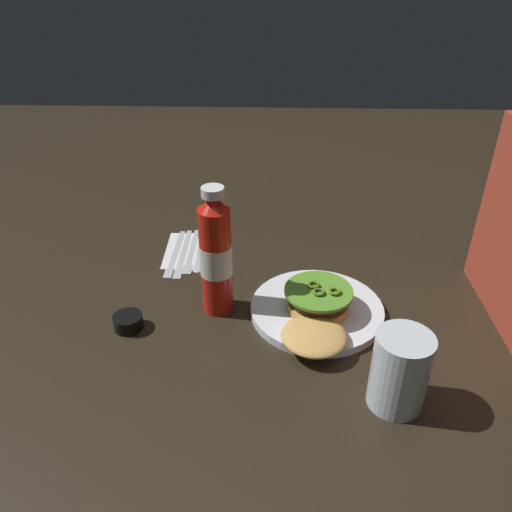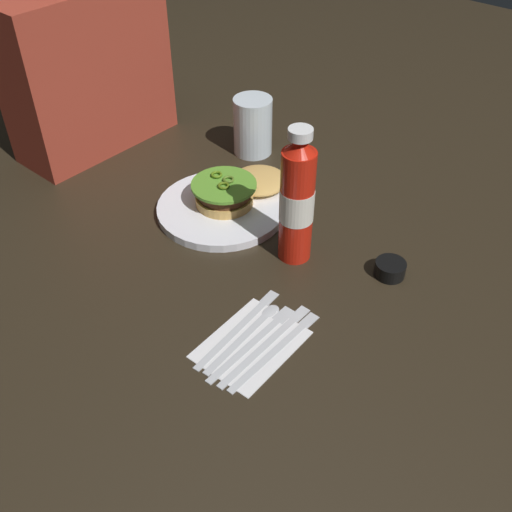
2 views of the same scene
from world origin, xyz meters
TOP-DOWN VIEW (x-y plane):
  - ground_plane at (0.00, 0.00)m, footprint 3.00×3.00m
  - dinner_plate at (-0.05, 0.14)m, footprint 0.26×0.26m
  - burger_sandwich at (-0.01, 0.14)m, footprint 0.21×0.13m
  - ketchup_bottle at (-0.06, -0.05)m, footprint 0.06×0.06m
  - water_glass at (0.17, 0.25)m, footprint 0.09×0.09m
  - condiment_cup at (0.01, -0.21)m, footprint 0.05×0.05m
  - napkin at (-0.27, -0.13)m, footprint 0.17×0.13m
  - table_knife at (-0.25, -0.17)m, footprint 0.21×0.02m
  - butter_knife at (-0.25, -0.15)m, footprint 0.21×0.02m
  - fork_utensil at (-0.26, -0.13)m, footprint 0.20×0.02m
  - spoon_utensil at (-0.25, -0.11)m, footprint 0.18×0.03m
  - steak_knife at (-0.25, -0.09)m, footprint 0.21×0.03m
  - diner_person at (-0.03, 0.55)m, footprint 0.36×0.16m

SIDE VIEW (x-z plane):
  - ground_plane at x=0.00m, z-range 0.00..0.00m
  - napkin at x=-0.27m, z-range 0.00..0.00m
  - table_knife at x=-0.25m, z-range 0.00..0.01m
  - fork_utensil at x=-0.26m, z-range 0.00..0.01m
  - spoon_utensil at x=-0.25m, z-range 0.00..0.01m
  - steak_knife at x=-0.25m, z-range 0.00..0.01m
  - butter_knife at x=-0.25m, z-range 0.00..0.01m
  - dinner_plate at x=-0.05m, z-range 0.00..0.02m
  - condiment_cup at x=0.01m, z-range 0.00..0.03m
  - burger_sandwich at x=-0.01m, z-range 0.01..0.06m
  - water_glass at x=0.17m, z-range 0.00..0.13m
  - ketchup_bottle at x=-0.06m, z-range -0.01..0.25m
  - diner_person at x=-0.03m, z-range -0.04..0.47m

